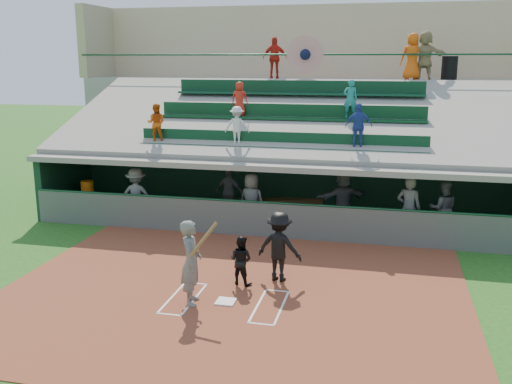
% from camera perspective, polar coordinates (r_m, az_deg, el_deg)
% --- Properties ---
extents(ground, '(100.00, 100.00, 0.00)m').
position_cam_1_polar(ground, '(13.27, -3.04, -11.02)').
color(ground, '#1F5116').
rests_on(ground, ground).
extents(dirt_slab, '(11.00, 9.00, 0.02)m').
position_cam_1_polar(dirt_slab, '(13.71, -2.46, -10.15)').
color(dirt_slab, brown).
rests_on(dirt_slab, ground).
extents(home_plate, '(0.43, 0.43, 0.03)m').
position_cam_1_polar(home_plate, '(13.26, -3.05, -10.88)').
color(home_plate, silver).
rests_on(home_plate, dirt_slab).
extents(batters_box_chalk, '(2.65, 1.85, 0.01)m').
position_cam_1_polar(batters_box_chalk, '(13.26, -3.05, -10.92)').
color(batters_box_chalk, white).
rests_on(batters_box_chalk, dirt_slab).
extents(dugout_floor, '(16.00, 3.50, 0.04)m').
position_cam_1_polar(dugout_floor, '(19.45, 2.44, -2.99)').
color(dugout_floor, gray).
rests_on(dugout_floor, ground).
extents(concourse_slab, '(20.00, 3.00, 4.60)m').
position_cam_1_polar(concourse_slab, '(25.54, 5.29, 6.08)').
color(concourse_slab, gray).
rests_on(concourse_slab, ground).
extents(grandstand, '(20.40, 10.40, 7.80)m').
position_cam_1_polar(grandstand, '(22.62, 4.24, 5.08)').
color(grandstand, '#535953').
rests_on(grandstand, ground).
extents(batter_at_plate, '(0.93, 0.82, 1.95)m').
position_cam_1_polar(batter_at_plate, '(12.93, -6.49, -6.98)').
color(batter_at_plate, '#575A55').
rests_on(batter_at_plate, dirt_slab).
extents(catcher, '(0.70, 0.61, 1.23)m').
position_cam_1_polar(catcher, '(14.04, -1.53, -6.82)').
color(catcher, black).
rests_on(catcher, dirt_slab).
extents(home_umpire, '(1.23, 0.84, 1.76)m').
position_cam_1_polar(home_umpire, '(14.20, 2.34, -5.47)').
color(home_umpire, black).
rests_on(home_umpire, dirt_slab).
extents(dugout_bench, '(14.47, 5.87, 0.46)m').
position_cam_1_polar(dugout_bench, '(20.70, 3.01, -1.28)').
color(dugout_bench, brown).
rests_on(dugout_bench, dugout_floor).
extents(white_table, '(0.98, 0.82, 0.76)m').
position_cam_1_polar(white_table, '(21.15, -16.52, -1.10)').
color(white_table, silver).
rests_on(white_table, dugout_floor).
extents(water_cooler, '(0.43, 0.43, 0.43)m').
position_cam_1_polar(water_cooler, '(21.02, -16.52, 0.49)').
color(water_cooler, orange).
rests_on(water_cooler, white_table).
extents(dugout_player_a, '(1.31, 0.94, 1.84)m').
position_cam_1_polar(dugout_player_a, '(19.57, -11.87, -0.33)').
color(dugout_player_a, '#5E615B').
rests_on(dugout_player_a, dugout_floor).
extents(dugout_player_b, '(1.10, 0.64, 1.76)m').
position_cam_1_polar(dugout_player_b, '(19.74, -2.66, -0.04)').
color(dugout_player_b, '#595B56').
rests_on(dugout_player_b, dugout_floor).
extents(dugout_player_c, '(1.00, 0.78, 1.81)m').
position_cam_1_polar(dugout_player_c, '(18.46, -0.44, -0.90)').
color(dugout_player_c, '#595C56').
rests_on(dugout_player_c, dugout_floor).
extents(dugout_player_d, '(1.80, 1.42, 1.91)m').
position_cam_1_polar(dugout_player_d, '(18.77, 8.69, -0.65)').
color(dugout_player_d, '#50524E').
rests_on(dugout_player_d, dugout_floor).
extents(dugout_player_e, '(0.78, 0.58, 1.96)m').
position_cam_1_polar(dugout_player_e, '(17.83, 15.01, -1.60)').
color(dugout_player_e, '#545652').
rests_on(dugout_player_e, dugout_floor).
extents(dugout_player_f, '(0.87, 0.69, 1.74)m').
position_cam_1_polar(dugout_player_f, '(18.58, 18.18, -1.59)').
color(dugout_player_f, '#61645E').
rests_on(dugout_player_f, dugout_floor).
extents(trash_bin, '(0.63, 0.63, 0.94)m').
position_cam_1_polar(trash_bin, '(24.93, 18.78, 11.67)').
color(trash_bin, black).
rests_on(trash_bin, concourse_slab).
extents(concourse_staff_a, '(1.08, 0.61, 1.74)m').
position_cam_1_polar(concourse_staff_a, '(24.88, 1.90, 13.26)').
color(concourse_staff_a, red).
rests_on(concourse_staff_a, concourse_slab).
extents(concourse_staff_b, '(0.98, 0.73, 1.83)m').
position_cam_1_polar(concourse_staff_b, '(23.92, 15.35, 12.92)').
color(concourse_staff_b, '#DD530D').
rests_on(concourse_staff_b, concourse_slab).
extents(concourse_staff_c, '(1.84, 0.84, 1.91)m').
position_cam_1_polar(concourse_staff_c, '(24.01, 16.52, 12.95)').
color(concourse_staff_c, tan).
rests_on(concourse_staff_c, concourse_slab).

